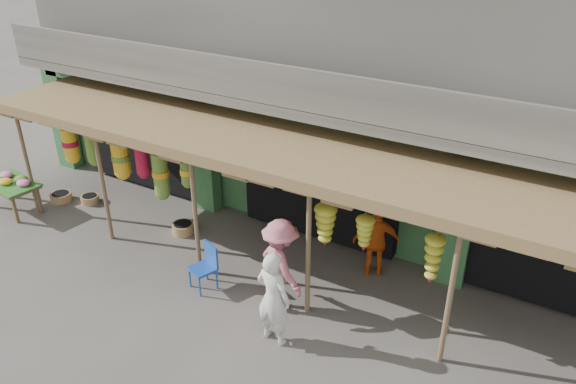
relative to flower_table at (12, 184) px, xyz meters
The scene contains 11 objects.
ground 7.03m from the flower_table, ahead, with size 80.00×80.00×0.00m, color #514C47.
building 9.14m from the flower_table, 37.07° to the left, with size 16.40×6.80×7.00m.
awning 7.17m from the flower_table, 10.04° to the left, with size 14.00×2.70×2.79m.
flower_table is the anchor object (origin of this frame).
blue_chair 5.92m from the flower_table, ahead, with size 0.58×0.59×0.94m.
basket_left 1.81m from the flower_table, 42.43° to the left, with size 0.45×0.45×0.19m, color #8F6241.
basket_mid 1.18m from the flower_table, 57.31° to the left, with size 0.52×0.52×0.20m, color olive.
basket_right 4.42m from the flower_table, 15.94° to the left, with size 0.50×0.50×0.23m, color olive.
person_front 7.88m from the flower_table, ahead, with size 0.65×0.43×1.78m, color silver.
person_vendor 8.81m from the flower_table, 12.60° to the left, with size 0.92×0.38×1.57m, color #D35113.
person_shopper 7.48m from the flower_table, ahead, with size 1.18×0.68×1.83m, color #C96A79.
Camera 1 is at (4.81, -7.46, 6.81)m, focal length 35.00 mm.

